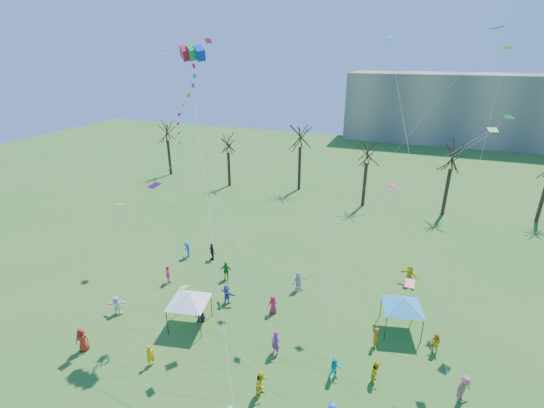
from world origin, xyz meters
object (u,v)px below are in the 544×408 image
at_px(distant_building, 486,110).
at_px(canopy_tent_blue, 403,302).
at_px(big_box_kite, 185,122).
at_px(canopy_tent_white, 188,297).

xyz_separation_m(distant_building, canopy_tent_blue, (-13.51, -71.69, -5.04)).
xyz_separation_m(big_box_kite, canopy_tent_white, (0.96, -3.01, -12.32)).
bearing_deg(canopy_tent_blue, distant_building, 79.33).
height_order(distant_building, big_box_kite, big_box_kite).
distance_m(canopy_tent_white, canopy_tent_blue, 15.72).
bearing_deg(canopy_tent_blue, big_box_kite, -172.89).
relative_size(distant_building, canopy_tent_white, 15.65).
distance_m(distant_building, big_box_kite, 79.64).
bearing_deg(canopy_tent_white, big_box_kite, 107.67).
bearing_deg(distant_building, canopy_tent_white, -110.33).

